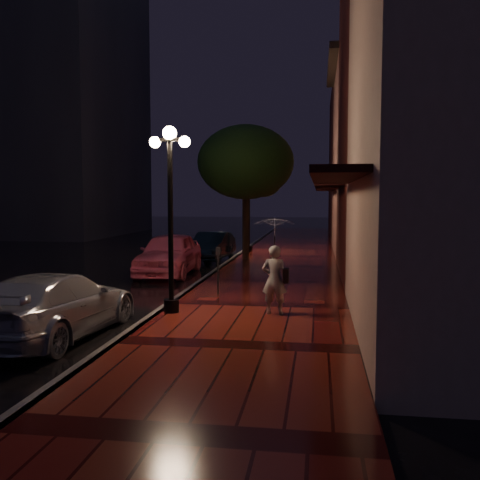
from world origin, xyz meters
The scene contains 14 objects.
ground centered at (0.00, 0.00, 0.00)m, with size 120.00×120.00×0.00m, color black.
sidewalk centered at (2.25, 0.00, 0.07)m, with size 4.50×60.00×0.15m, color #470F0C.
curb centered at (0.00, 0.00, 0.07)m, with size 0.25×60.00×0.15m, color #595451.
storefront_mid centered at (7.00, 2.00, 5.50)m, with size 5.00×8.00×11.00m, color #511914.
storefront_far centered at (7.00, 10.00, 4.50)m, with size 5.00×8.00×9.00m, color #8C5951.
storefront_extra centered at (7.00, 20.00, 5.00)m, with size 5.00×12.00×10.00m, color #511914.
streetlamp_near centered at (0.35, -5.00, 2.60)m, with size 0.96×0.36×4.31m.
streetlamp_far centered at (0.35, 9.00, 2.60)m, with size 0.96×0.36×4.31m.
street_tree centered at (0.61, 5.99, 4.24)m, with size 4.16×4.16×5.80m.
pink_car centered at (-1.67, 1.90, 0.78)m, with size 1.84×4.57×1.56m, color #F16382.
navy_car centered at (-1.01, 6.59, 0.64)m, with size 1.35×3.88×1.28m, color black.
silver_car centered at (-1.52, -6.97, 0.66)m, with size 1.86×4.58×1.33m, color #9FA0A7.
woman_with_umbrella centered at (2.75, -4.85, 1.63)m, with size 0.93×0.95×2.24m.
parking_meter centered at (1.00, -2.53, 0.95)m, with size 0.14×0.12×1.31m.
Camera 1 is at (3.74, -16.98, 2.83)m, focal length 40.00 mm.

